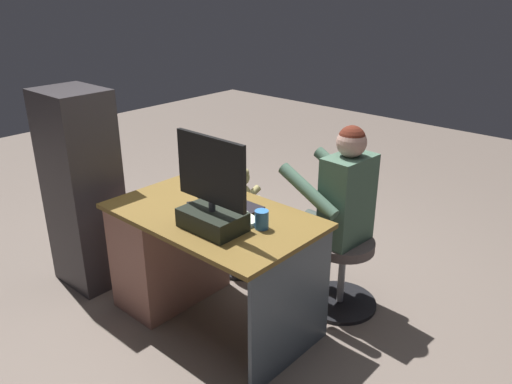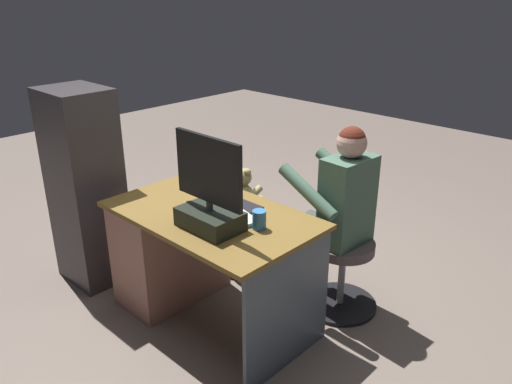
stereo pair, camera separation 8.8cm
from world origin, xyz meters
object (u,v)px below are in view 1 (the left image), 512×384
at_px(desk, 180,248).
at_px(monitor, 212,202).
at_px(cup, 262,220).
at_px(office_chair_teddy, 241,231).
at_px(tv_remote, 200,203).
at_px(teddy_bear, 242,190).
at_px(computer_mouse, 198,189).
at_px(person, 335,203).
at_px(visitor_chair, 342,268).
at_px(keyboard, 230,202).

bearing_deg(desk, monitor, 163.91).
bearing_deg(cup, office_chair_teddy, -39.26).
distance_m(tv_remote, teddy_bear, 0.61).
relative_size(computer_mouse, person, 0.08).
bearing_deg(computer_mouse, visitor_chair, -148.66).
bearing_deg(keyboard, tv_remote, 44.85).
bearing_deg(office_chair_teddy, keyboard, 126.85).
xyz_separation_m(desk, teddy_bear, (0.03, -0.60, 0.20)).
bearing_deg(monitor, tv_remote, -30.36).
relative_size(office_chair_teddy, teddy_bear, 1.57).
height_order(cup, person, person).
bearing_deg(cup, person, -96.73).
xyz_separation_m(keyboard, tv_remote, (0.13, 0.13, -0.00)).
bearing_deg(cup, monitor, 42.07).
bearing_deg(visitor_chair, person, 4.02).
bearing_deg(cup, desk, 3.87).
height_order(keyboard, visitor_chair, keyboard).
bearing_deg(teddy_bear, desk, 92.43).
xyz_separation_m(tv_remote, teddy_bear, (0.19, -0.56, -0.14)).
xyz_separation_m(office_chair_teddy, person, (-0.74, -0.05, 0.42)).
height_order(computer_mouse, tv_remote, computer_mouse).
xyz_separation_m(keyboard, computer_mouse, (0.29, -0.01, 0.01)).
height_order(desk, tv_remote, tv_remote).
bearing_deg(teddy_bear, keyboard, 126.15).
distance_m(keyboard, cup, 0.37).
bearing_deg(cup, keyboard, -18.86).
distance_m(keyboard, tv_remote, 0.18).
bearing_deg(monitor, keyboard, -61.94).
xyz_separation_m(keyboard, office_chair_teddy, (0.32, -0.43, -0.46)).
relative_size(desk, visitor_chair, 2.61).
height_order(monitor, visitor_chair, monitor).
distance_m(cup, office_chair_teddy, 0.99).
distance_m(monitor, teddy_bear, 0.91).
relative_size(computer_mouse, teddy_bear, 0.32).
bearing_deg(computer_mouse, office_chair_teddy, -85.79).
bearing_deg(desk, person, -138.03).
height_order(office_chair_teddy, person, person).
bearing_deg(person, cup, 83.27).
xyz_separation_m(teddy_bear, visitor_chair, (-0.82, -0.05, -0.32)).
distance_m(desk, office_chair_teddy, 0.60).
xyz_separation_m(desk, computer_mouse, (-0.01, -0.17, 0.35)).
xyz_separation_m(keyboard, teddy_bear, (0.32, -0.44, -0.14)).
bearing_deg(visitor_chair, cup, 76.06).
bearing_deg(teddy_bear, office_chair_teddy, 90.00).
relative_size(monitor, keyboard, 1.20).
bearing_deg(person, monitor, 71.20).
xyz_separation_m(cup, office_chair_teddy, (0.67, -0.54, -0.50)).
relative_size(monitor, office_chair_teddy, 1.08).
height_order(cup, teddy_bear, cup).
bearing_deg(tv_remote, visitor_chair, -104.56).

